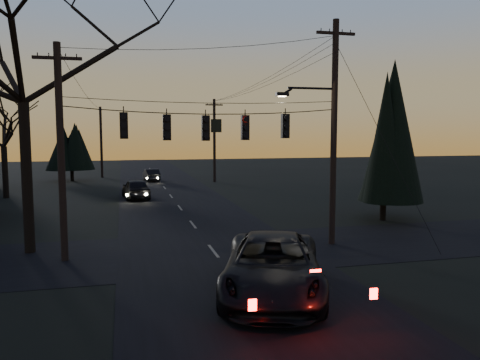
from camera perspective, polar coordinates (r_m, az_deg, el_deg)
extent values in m
cube|color=black|center=(29.96, -6.88, -3.98)|extent=(8.00, 120.00, 0.02)
cube|color=black|center=(20.29, -3.26, -8.67)|extent=(60.00, 7.00, 0.02)
cylinder|color=black|center=(19.63, -4.09, 8.78)|extent=(11.50, 0.04, 0.04)
cylinder|color=black|center=(21.47, -24.55, 0.15)|extent=(0.44, 0.44, 6.31)
cylinder|color=black|center=(28.41, 17.03, -3.11)|extent=(0.36, 0.36, 1.60)
cone|color=black|center=(28.09, 17.27, 4.95)|extent=(3.87, 3.87, 7.17)
cylinder|color=black|center=(40.63, -26.72, 0.85)|extent=(0.44, 0.44, 4.03)
cylinder|color=black|center=(52.28, -19.79, 0.75)|extent=(0.36, 0.36, 1.60)
cone|color=black|center=(52.14, -19.89, 3.48)|extent=(3.82, 3.82, 4.18)
imported|color=black|center=(14.90, 4.01, -10.45)|extent=(4.91, 7.12, 1.81)
imported|color=black|center=(36.88, -12.57, -1.05)|extent=(2.28, 4.69, 1.54)
imported|color=black|center=(50.08, -10.76, 0.59)|extent=(1.68, 3.95, 1.27)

